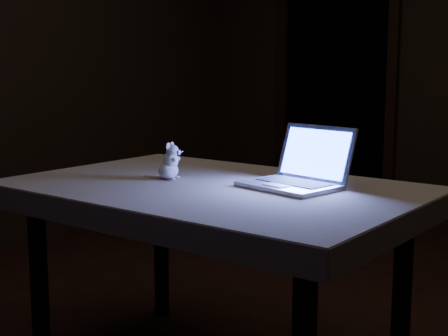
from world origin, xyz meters
The scene contains 5 objects.
doorway centered at (-1.10, 2.50, 1.06)m, with size 1.06×0.36×2.13m, color black, non-canonical shape.
table centered at (-0.06, -0.38, 0.37)m, with size 1.38×0.89×0.74m, color black, non-canonical shape.
tablecloth centered at (-0.12, -0.36, 0.70)m, with size 1.47×0.97×0.09m, color #BBB39C, non-canonical shape.
laptop centered at (0.19, -0.27, 0.86)m, with size 0.32×0.28×0.22m, color #B0B0B4, non-canonical shape.
plush_mouse centered at (-0.27, -0.39, 0.82)m, with size 0.10×0.10×0.14m, color silver, non-canonical shape.
Camera 1 is at (1.39, -2.19, 1.17)m, focal length 52.00 mm.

